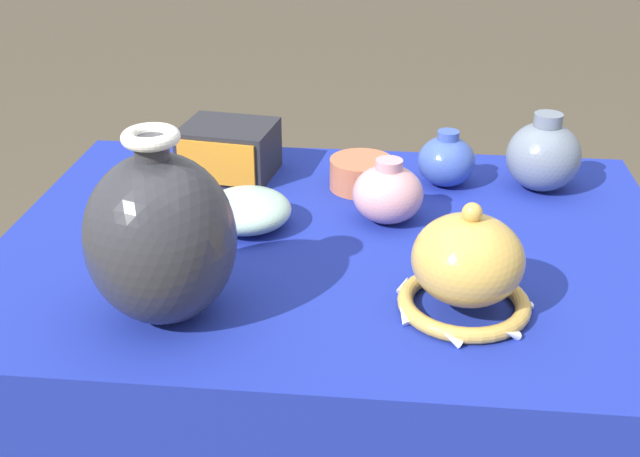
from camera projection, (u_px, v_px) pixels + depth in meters
display_table at (334, 291)px, 1.30m from camera, size 1.07×0.79×0.77m
vase_tall_bulbous at (161, 237)px, 1.03m from camera, size 0.20×0.20×0.26m
vase_dome_bell at (467, 269)px, 1.06m from camera, size 0.19×0.19×0.16m
mosaic_tile_box at (229, 150)px, 1.49m from camera, size 0.18×0.16×0.10m
jar_round_slate at (543, 156)px, 1.43m from camera, size 0.13×0.13×0.14m
pot_squat_terracotta at (361, 174)px, 1.45m from camera, size 0.11×0.11×0.06m
bowl_shallow_celadon at (247, 210)px, 1.30m from camera, size 0.14×0.14×0.06m
jar_round_cobalt at (446, 161)px, 1.45m from camera, size 0.10×0.10×0.10m
jar_round_rose at (388, 193)px, 1.32m from camera, size 0.12×0.12×0.11m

